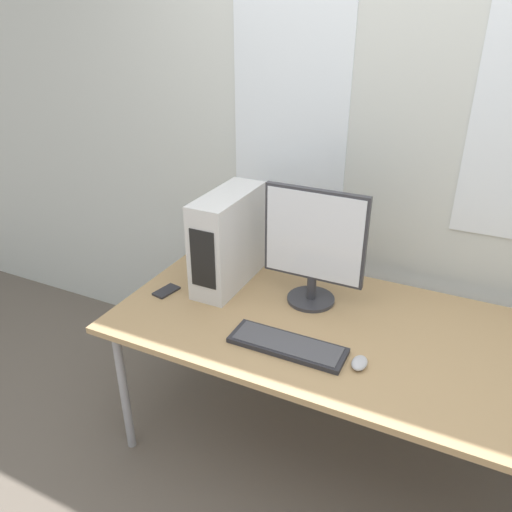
{
  "coord_description": "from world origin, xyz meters",
  "views": [
    {
      "loc": [
        0.38,
        -1.24,
        1.92
      ],
      "look_at": [
        -0.45,
        0.47,
        0.96
      ],
      "focal_mm": 35.0,
      "sensor_mm": 36.0,
      "label": 1
    }
  ],
  "objects_px": {
    "keyboard": "(287,345)",
    "cell_phone": "(166,291)",
    "pc_tower": "(228,239)",
    "mouse": "(359,363)",
    "monitor_main": "(314,244)"
  },
  "relations": [
    {
      "from": "keyboard",
      "to": "cell_phone",
      "type": "bearing_deg",
      "value": 167.9
    },
    {
      "from": "pc_tower",
      "to": "cell_phone",
      "type": "distance_m",
      "value": 0.38
    },
    {
      "from": "monitor_main",
      "to": "cell_phone",
      "type": "height_order",
      "value": "monitor_main"
    },
    {
      "from": "keyboard",
      "to": "pc_tower",
      "type": "bearing_deg",
      "value": 141.51
    },
    {
      "from": "pc_tower",
      "to": "monitor_main",
      "type": "height_order",
      "value": "monitor_main"
    },
    {
      "from": "cell_phone",
      "to": "keyboard",
      "type": "bearing_deg",
      "value": -1.27
    },
    {
      "from": "cell_phone",
      "to": "monitor_main",
      "type": "bearing_deg",
      "value": 30.16
    },
    {
      "from": "mouse",
      "to": "monitor_main",
      "type": "bearing_deg",
      "value": 132.21
    },
    {
      "from": "monitor_main",
      "to": "mouse",
      "type": "relative_size",
      "value": 5.93
    },
    {
      "from": "pc_tower",
      "to": "mouse",
      "type": "relative_size",
      "value": 5.15
    },
    {
      "from": "keyboard",
      "to": "cell_phone",
      "type": "xyz_separation_m",
      "value": [
        -0.67,
        0.14,
        -0.01
      ]
    },
    {
      "from": "monitor_main",
      "to": "cell_phone",
      "type": "distance_m",
      "value": 0.73
    },
    {
      "from": "pc_tower",
      "to": "mouse",
      "type": "xyz_separation_m",
      "value": [
        0.74,
        -0.35,
        -0.21
      ]
    },
    {
      "from": "mouse",
      "to": "cell_phone",
      "type": "xyz_separation_m",
      "value": [
        -0.96,
        0.13,
        -0.01
      ]
    },
    {
      "from": "pc_tower",
      "to": "cell_phone",
      "type": "height_order",
      "value": "pc_tower"
    }
  ]
}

